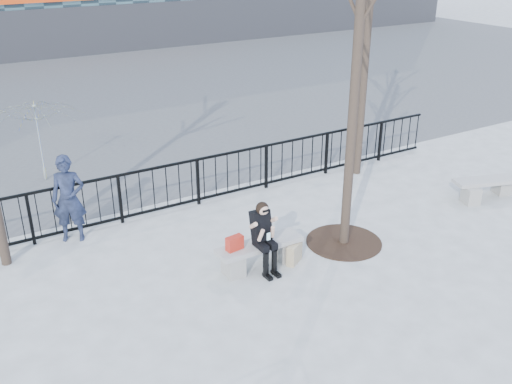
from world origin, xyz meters
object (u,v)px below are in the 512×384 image
bench_main (260,252)px  standing_man (69,199)px  bench_second (487,186)px  seated_woman (264,238)px

bench_main → standing_man: size_ratio=0.93×
bench_main → standing_man: 3.91m
bench_second → seated_woman: bearing=-161.5°
bench_second → bench_main: bearing=-163.0°
seated_woman → bench_main: bearing=90.0°
bench_main → seated_woman: size_ratio=1.23×
seated_woman → standing_man: standing_man is taller
bench_second → seated_woman: 6.09m
bench_main → seated_woman: 0.40m
bench_main → standing_man: standing_man is taller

